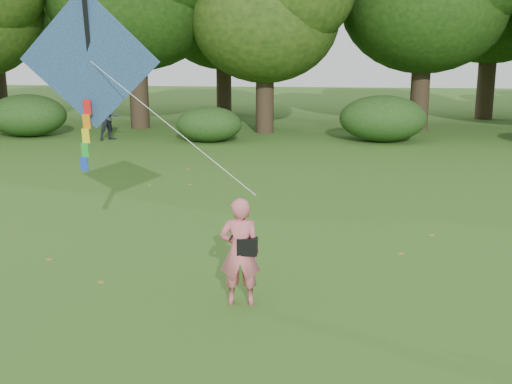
# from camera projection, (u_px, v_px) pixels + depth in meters

# --- Properties ---
(ground) EXTENTS (100.00, 100.00, 0.00)m
(ground) POSITION_uv_depth(u_px,v_px,m) (275.00, 327.00, 9.14)
(ground) COLOR #265114
(ground) RESTS_ON ground
(man_kite_flyer) EXTENTS (0.65, 0.46, 1.69)m
(man_kite_flyer) POSITION_uv_depth(u_px,v_px,m) (240.00, 252.00, 9.76)
(man_kite_flyer) COLOR #D86572
(man_kite_flyer) RESTS_ON ground
(bystander_left) EXTENTS (1.12, 1.13, 1.84)m
(bystander_left) POSITION_uv_depth(u_px,v_px,m) (109.00, 118.00, 26.37)
(bystander_left) COLOR #292B36
(bystander_left) RESTS_ON ground
(crossbody_bag) EXTENTS (0.43, 0.20, 0.69)m
(crossbody_bag) POSITION_uv_depth(u_px,v_px,m) (247.00, 246.00, 9.70)
(crossbody_bag) COLOR black
(crossbody_bag) RESTS_ON ground
(flying_kite) EXTENTS (4.38, 2.28, 3.21)m
(flying_kite) POSITION_uv_depth(u_px,v_px,m) (90.00, 63.00, 11.21)
(flying_kite) COLOR #274DAA
(flying_kite) RESTS_ON ground
(tree_line) EXTENTS (54.70, 15.30, 9.48)m
(tree_line) POSITION_uv_depth(u_px,v_px,m) (349.00, 6.00, 29.84)
(tree_line) COLOR #3A2D1E
(tree_line) RESTS_ON ground
(shrub_band) EXTENTS (39.15, 3.22, 1.88)m
(shrub_band) POSITION_uv_depth(u_px,v_px,m) (291.00, 120.00, 26.06)
(shrub_band) COLOR #264919
(shrub_band) RESTS_ON ground
(fallen_leaves) EXTENTS (10.12, 13.02, 0.01)m
(fallen_leaves) POSITION_uv_depth(u_px,v_px,m) (302.00, 238.00, 13.29)
(fallen_leaves) COLOR olive
(fallen_leaves) RESTS_ON ground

